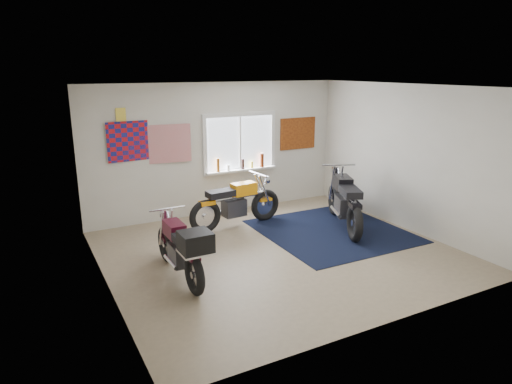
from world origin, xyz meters
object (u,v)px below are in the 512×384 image
yellow_triumph (236,204)px  black_chrome_bike (344,202)px  maroon_tourer (182,249)px  navy_rug (332,231)px

yellow_triumph → black_chrome_bike: black_chrome_bike is taller
maroon_tourer → black_chrome_bike: bearing=-78.4°
black_chrome_bike → maroon_tourer: bearing=125.9°
navy_rug → maroon_tourer: maroon_tourer is taller
yellow_triumph → black_chrome_bike: 2.07m
navy_rug → yellow_triumph: size_ratio=1.31×
yellow_triumph → maroon_tourer: bearing=-139.3°
navy_rug → black_chrome_bike: black_chrome_bike is taller
navy_rug → maroon_tourer: size_ratio=1.41×
black_chrome_bike → maroon_tourer: 3.57m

